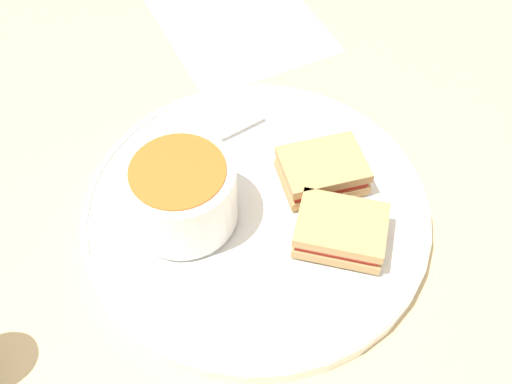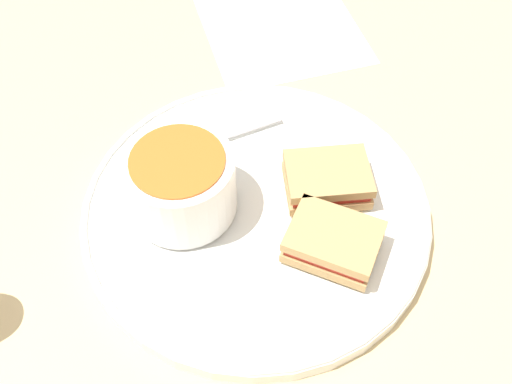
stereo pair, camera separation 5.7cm
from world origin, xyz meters
TOP-DOWN VIEW (x-y plane):
  - ground_plane at (0.00, 0.00)m, footprint 2.40×2.40m
  - plate at (0.00, 0.00)m, footprint 0.34×0.34m
  - soup_bowl at (0.07, -0.02)m, footprint 0.10×0.10m
  - spoon at (0.03, -0.09)m, footprint 0.12×0.03m
  - sandwich_half_near at (-0.05, 0.07)m, footprint 0.10×0.10m
  - sandwich_half_far at (-0.07, 0.01)m, footprint 0.09×0.08m
  - menu_sheet at (-0.14, -0.29)m, footprint 0.21×0.26m

SIDE VIEW (x-z plane):
  - ground_plane at x=0.00m, z-range 0.00..0.00m
  - menu_sheet at x=-0.14m, z-range 0.00..0.00m
  - plate at x=0.00m, z-range 0.00..0.02m
  - spoon at x=0.03m, z-range 0.02..0.03m
  - sandwich_half_near at x=-0.05m, z-range 0.02..0.05m
  - sandwich_half_far at x=-0.07m, z-range 0.02..0.05m
  - soup_bowl at x=0.07m, z-range 0.02..0.09m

